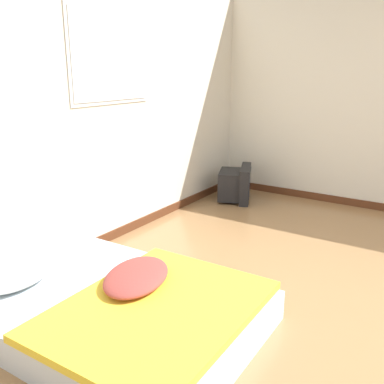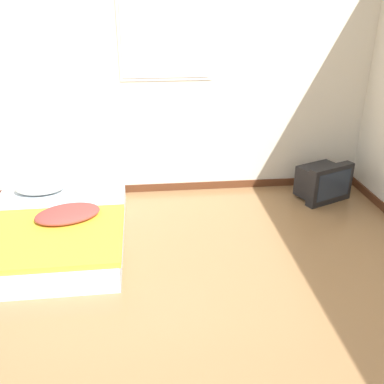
# 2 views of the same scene
# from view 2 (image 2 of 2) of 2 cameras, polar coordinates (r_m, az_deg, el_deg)

# --- Properties ---
(wall_back) EXTENTS (7.87, 0.08, 2.60)m
(wall_back) POSITION_cam_2_polar(r_m,az_deg,el_deg) (4.82, -8.70, 14.29)
(wall_back) COLOR silver
(wall_back) RESTS_ON ground_plane
(mattress_bed) EXTENTS (1.37, 1.81, 0.35)m
(mattress_bed) POSITION_cam_2_polar(r_m,az_deg,el_deg) (4.27, -18.15, -4.65)
(mattress_bed) COLOR silver
(mattress_bed) RESTS_ON ground_plane
(crt_tv) EXTENTS (0.64, 0.56, 0.44)m
(crt_tv) POSITION_cam_2_polar(r_m,az_deg,el_deg) (5.10, 17.01, 1.32)
(crt_tv) COLOR black
(crt_tv) RESTS_ON ground_plane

